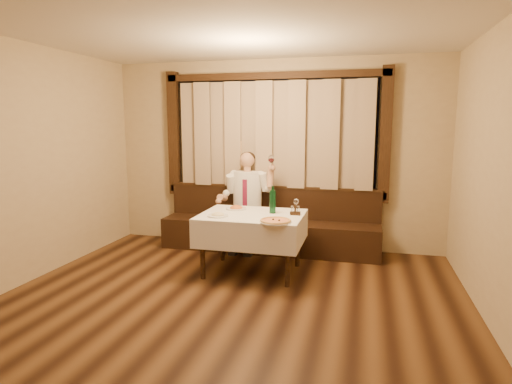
% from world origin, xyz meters
% --- Properties ---
extents(room, '(5.01, 6.01, 2.81)m').
position_xyz_m(room, '(-0.00, 0.97, 1.50)').
color(room, black).
rests_on(room, ground).
extents(banquette, '(3.20, 0.61, 0.94)m').
position_xyz_m(banquette, '(0.00, 2.72, 0.31)').
color(banquette, black).
rests_on(banquette, ground).
extents(dining_table, '(1.27, 0.97, 0.76)m').
position_xyz_m(dining_table, '(0.00, 1.70, 0.65)').
color(dining_table, black).
rests_on(dining_table, ground).
extents(pizza, '(0.37, 0.37, 0.04)m').
position_xyz_m(pizza, '(0.38, 1.32, 0.77)').
color(pizza, white).
rests_on(pizza, dining_table).
extents(pasta_red, '(0.27, 0.27, 0.09)m').
position_xyz_m(pasta_red, '(-0.28, 1.93, 0.79)').
color(pasta_red, white).
rests_on(pasta_red, dining_table).
extents(pasta_cream, '(0.25, 0.25, 0.09)m').
position_xyz_m(pasta_cream, '(-0.37, 1.46, 0.79)').
color(pasta_cream, white).
rests_on(pasta_cream, dining_table).
extents(green_bottle, '(0.08, 0.08, 0.36)m').
position_xyz_m(green_bottle, '(0.24, 1.81, 0.91)').
color(green_bottle, '#115127').
rests_on(green_bottle, dining_table).
extents(table_wine_glass, '(0.07, 0.07, 0.18)m').
position_xyz_m(table_wine_glass, '(0.51, 1.94, 0.88)').
color(table_wine_glass, white).
rests_on(table_wine_glass, dining_table).
extents(cruet_caddy, '(0.12, 0.06, 0.13)m').
position_xyz_m(cruet_caddy, '(0.53, 1.77, 0.80)').
color(cruet_caddy, black).
rests_on(cruet_caddy, dining_table).
extents(seated_man, '(0.81, 0.60, 1.45)m').
position_xyz_m(seated_man, '(-0.33, 2.63, 0.84)').
color(seated_man, black).
rests_on(seated_man, ground).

